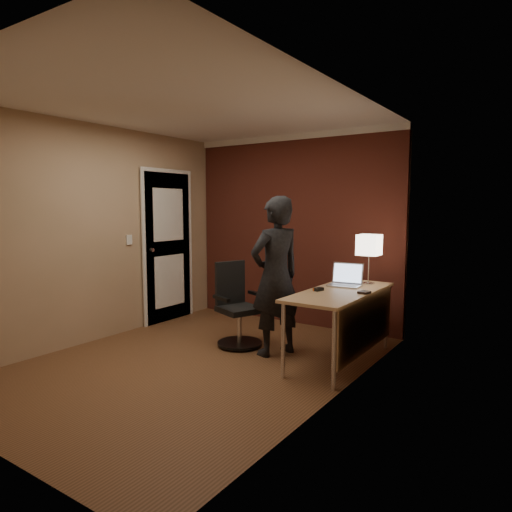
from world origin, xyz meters
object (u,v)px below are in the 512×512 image
laptop (346,279)px  person (276,276)px  desk (347,304)px  mouse (318,289)px  desk_lamp (369,246)px  wallet (364,292)px  office_chair (237,310)px

laptop → person: 0.75m
desk → laptop: (-0.15, 0.31, 0.19)m
desk → mouse: (-0.25, -0.13, 0.14)m
mouse → laptop: bearing=93.4°
desk_lamp → mouse: desk_lamp is taller
desk → desk_lamp: size_ratio=2.80×
wallet → person: bearing=-171.7°
desk_lamp → wallet: (0.15, -0.52, -0.41)m
desk → desk_lamp: 0.75m
laptop → wallet: bearing=-44.8°
laptop → office_chair: size_ratio=0.39×
mouse → wallet: bearing=32.5°
wallet → person: person is taller
mouse → wallet: size_ratio=0.91×
person → laptop: bearing=149.0°
desk → wallet: (0.18, -0.01, 0.14)m
wallet → office_chair: 1.49m
office_chair → person: 0.68m
mouse → wallet: (0.43, 0.12, -0.01)m
desk → mouse: bearing=-151.8°
person → desk_lamp: bearing=152.1°
laptop → mouse: (-0.10, -0.45, -0.05)m
laptop → wallet: 0.46m
desk_lamp → mouse: bearing=-112.9°
mouse → desk_lamp: bearing=83.5°
desk → person: (-0.74, -0.14, 0.23)m
mouse → person: size_ratio=0.06×
desk_lamp → office_chair: 1.62m
desk → person: bearing=-168.9°
laptop → office_chair: (-1.12, -0.43, -0.39)m
laptop → wallet: (0.32, -0.32, -0.05)m
desk_lamp → person: (-0.76, -0.66, -0.31)m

